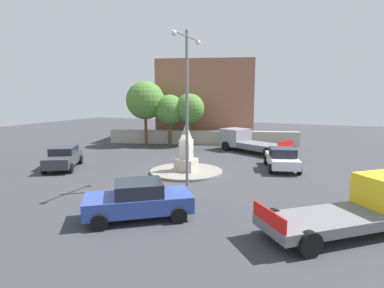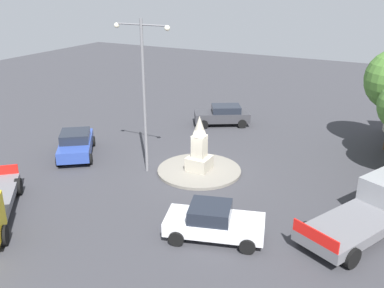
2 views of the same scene
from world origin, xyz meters
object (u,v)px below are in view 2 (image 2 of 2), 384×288
(truck_grey_far_side, at_px, (374,209))
(monument, at_px, (199,148))
(car_white_passing, at_px, (213,222))
(car_dark_grey_parked_left, at_px, (223,115))
(car_blue_approaching, at_px, (76,143))
(streetlamp, at_px, (144,84))

(truck_grey_far_side, bearing_deg, monument, -10.43)
(car_white_passing, bearing_deg, car_dark_grey_parked_left, -67.67)
(car_blue_approaching, distance_m, car_white_passing, 11.97)
(monument, relative_size, car_dark_grey_parked_left, 0.73)
(car_blue_approaching, bearing_deg, monument, -169.94)
(car_dark_grey_parked_left, relative_size, truck_grey_far_side, 0.64)
(streetlamp, xyz_separation_m, car_blue_approaching, (5.08, 0.11, -4.24))
(streetlamp, xyz_separation_m, car_white_passing, (-6.14, 4.30, -4.28))
(monument, xyz_separation_m, truck_grey_far_side, (-9.27, 1.70, -0.46))
(monument, relative_size, car_blue_approaching, 0.70)
(car_blue_approaching, relative_size, car_dark_grey_parked_left, 1.05)
(monument, relative_size, car_white_passing, 0.71)
(monument, relative_size, streetlamp, 0.38)
(monument, xyz_separation_m, streetlamp, (2.67, 1.26, 3.62))
(car_dark_grey_parked_left, distance_m, truck_grey_far_side, 15.20)
(car_blue_approaching, bearing_deg, car_white_passing, 159.55)
(streetlamp, distance_m, car_blue_approaching, 6.62)
(streetlamp, relative_size, car_dark_grey_parked_left, 1.93)
(streetlamp, height_order, truck_grey_far_side, streetlamp)
(car_white_passing, distance_m, car_dark_grey_parked_left, 14.94)
(car_white_passing, bearing_deg, car_blue_approaching, -20.45)
(streetlamp, distance_m, car_white_passing, 8.63)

